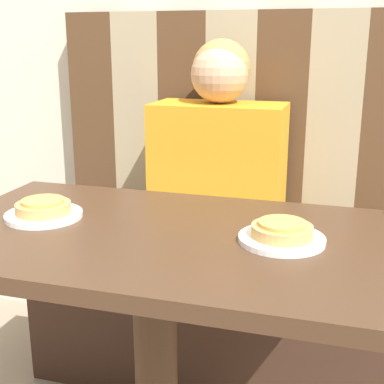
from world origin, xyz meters
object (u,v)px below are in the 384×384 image
at_px(person, 219,159).
at_px(plate_right, 282,239).
at_px(plate_left, 44,215).
at_px(pizza_left, 43,207).
at_px(pizza_right, 282,230).

xyz_separation_m(person, plate_right, (0.27, -0.58, -0.03)).
xyz_separation_m(plate_left, pizza_left, (0.00, 0.00, 0.02)).
height_order(pizza_left, pizza_right, same).
distance_m(plate_left, pizza_right, 0.55).
distance_m(person, pizza_left, 0.64).
distance_m(person, pizza_right, 0.64).
relative_size(person, plate_left, 3.86).
height_order(person, plate_left, person).
height_order(plate_left, pizza_right, pizza_right).
distance_m(plate_right, pizza_left, 0.55).
bearing_deg(plate_right, person, 115.24).
distance_m(person, plate_left, 0.64).
height_order(person, pizza_right, person).
height_order(plate_left, pizza_left, pizza_left).
relative_size(plate_right, pizza_left, 1.41).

